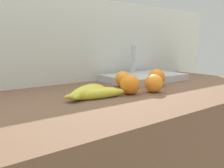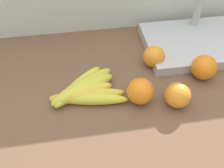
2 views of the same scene
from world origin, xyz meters
name	(u,v)px [view 1 (image 1 of 2)]	position (x,y,z in m)	size (l,w,h in m)	color
wall_back	(65,132)	(0.00, 0.35, 0.65)	(2.09, 0.06, 1.30)	silver
banana_bunch	(89,92)	(-0.06, 0.00, 0.92)	(0.22, 0.17, 0.04)	yellow
orange_front	(123,79)	(0.17, 0.10, 0.93)	(0.07, 0.07, 0.07)	orange
orange_center	(157,78)	(0.30, 0.02, 0.94)	(0.08, 0.08, 0.08)	orange
orange_back_left	(130,85)	(0.09, -0.04, 0.93)	(0.07, 0.07, 0.07)	orange
orange_far_right	(154,83)	(0.19, -0.07, 0.93)	(0.07, 0.07, 0.07)	orange
sink_basin	(144,77)	(0.36, 0.16, 0.92)	(0.39, 0.24, 0.18)	#B7BABF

